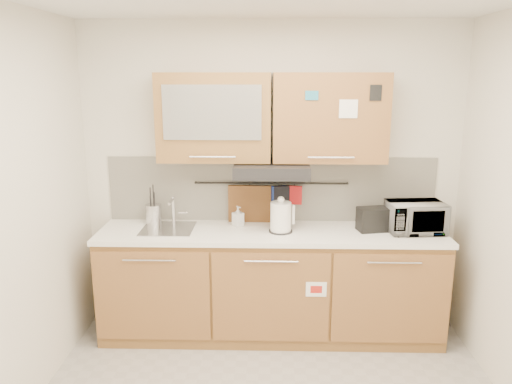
{
  "coord_description": "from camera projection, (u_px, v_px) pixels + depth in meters",
  "views": [
    {
      "loc": [
        -0.02,
        -2.7,
        2.19
      ],
      "look_at": [
        -0.12,
        1.05,
        1.28
      ],
      "focal_mm": 35.0,
      "sensor_mm": 36.0,
      "label": 1
    }
  ],
  "objects": [
    {
      "name": "countertop",
      "position": [
        271.0,
        233.0,
        4.08
      ],
      "size": [
        2.82,
        0.62,
        0.04
      ],
      "primitive_type": "cube",
      "color": "white",
      "rests_on": "base_cabinet"
    },
    {
      "name": "utensil_rail",
      "position": [
        271.0,
        183.0,
        4.25
      ],
      "size": [
        1.3,
        0.02,
        0.02
      ],
      "primitive_type": "cylinder",
      "rotation": [
        0.0,
        1.57,
        0.0
      ],
      "color": "black",
      "rests_on": "backsplash"
    },
    {
      "name": "toaster",
      "position": [
        374.0,
        219.0,
        4.05
      ],
      "size": [
        0.28,
        0.2,
        0.19
      ],
      "rotation": [
        0.0,
        0.0,
        0.21
      ],
      "color": "black",
      "rests_on": "countertop"
    },
    {
      "name": "range_hood",
      "position": [
        271.0,
        169.0,
        4.01
      ],
      "size": [
        0.6,
        0.46,
        0.1
      ],
      "primitive_type": "cube",
      "color": "black",
      "rests_on": "upper_cabinets"
    },
    {
      "name": "cutting_board",
      "position": [
        250.0,
        211.0,
        4.29
      ],
      "size": [
        0.37,
        0.03,
        0.45
      ],
      "primitive_type": "cube",
      "rotation": [
        0.0,
        0.0,
        -0.02
      ],
      "color": "brown",
      "rests_on": "utensil_rail"
    },
    {
      "name": "oven_mitt",
      "position": [
        279.0,
        198.0,
        4.26
      ],
      "size": [
        0.13,
        0.07,
        0.22
      ],
      "primitive_type": "cube",
      "rotation": [
        0.0,
        0.0,
        0.26
      ],
      "color": "navy",
      "rests_on": "utensil_rail"
    },
    {
      "name": "sink",
      "position": [
        168.0,
        229.0,
        4.11
      ],
      "size": [
        0.42,
        0.4,
        0.26
      ],
      "color": "silver",
      "rests_on": "countertop"
    },
    {
      "name": "microwave",
      "position": [
        415.0,
        217.0,
        4.02
      ],
      "size": [
        0.47,
        0.34,
        0.25
      ],
      "primitive_type": "imported",
      "rotation": [
        0.0,
        0.0,
        0.1
      ],
      "color": "#999999",
      "rests_on": "countertop"
    },
    {
      "name": "kettle",
      "position": [
        281.0,
        218.0,
        4.02
      ],
      "size": [
        0.22,
        0.22,
        0.3
      ],
      "rotation": [
        0.0,
        0.0,
        0.41
      ],
      "color": "white",
      "rests_on": "countertop"
    },
    {
      "name": "wall_back",
      "position": [
        271.0,
        177.0,
        4.29
      ],
      "size": [
        3.2,
        0.0,
        3.2
      ],
      "primitive_type": "plane",
      "rotation": [
        1.57,
        0.0,
        0.0
      ],
      "color": "silver",
      "rests_on": "ground"
    },
    {
      "name": "base_cabinet",
      "position": [
        271.0,
        289.0,
        4.2
      ],
      "size": [
        2.8,
        0.64,
        0.88
      ],
      "color": "olive",
      "rests_on": "floor"
    },
    {
      "name": "dark_pouch",
      "position": [
        281.0,
        198.0,
        4.26
      ],
      "size": [
        0.14,
        0.07,
        0.21
      ],
      "primitive_type": "cube",
      "rotation": [
        0.0,
        0.0,
        0.2
      ],
      "color": "black",
      "rests_on": "utensil_rail"
    },
    {
      "name": "backsplash",
      "position": [
        271.0,
        189.0,
        4.3
      ],
      "size": [
        2.8,
        0.02,
        0.56
      ],
      "primitive_type": "cube",
      "color": "silver",
      "rests_on": "countertop"
    },
    {
      "name": "soap_bottle",
      "position": [
        238.0,
        216.0,
        4.19
      ],
      "size": [
        0.11,
        0.11,
        0.17
      ],
      "primitive_type": "imported",
      "rotation": [
        0.0,
        0.0,
        0.68
      ],
      "color": "#999999",
      "rests_on": "countertop"
    },
    {
      "name": "pot_holder",
      "position": [
        294.0,
        195.0,
        4.25
      ],
      "size": [
        0.13,
        0.05,
        0.16
      ],
      "primitive_type": "cube",
      "rotation": [
        0.0,
        0.0,
        -0.2
      ],
      "color": "red",
      "rests_on": "utensil_rail"
    },
    {
      "name": "upper_cabinets",
      "position": [
        271.0,
        117.0,
        3.99
      ],
      "size": [
        1.82,
        0.37,
        0.7
      ],
      "color": "olive",
      "rests_on": "wall_back"
    },
    {
      "name": "utensil_crock",
      "position": [
        154.0,
        214.0,
        4.24
      ],
      "size": [
        0.16,
        0.16,
        0.34
      ],
      "rotation": [
        0.0,
        0.0,
        -0.2
      ],
      "color": "#B9B9BD",
      "rests_on": "countertop"
    }
  ]
}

